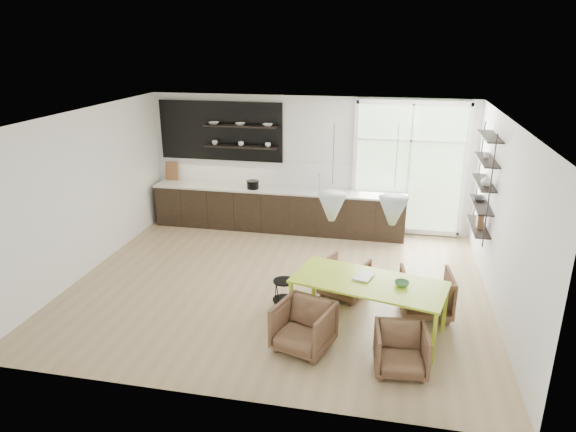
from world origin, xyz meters
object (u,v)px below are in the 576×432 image
Objects in this scene: armchair_back_left at (344,277)px; armchair_front_left at (303,327)px; dining_table at (369,285)px; armchair_front_right at (401,350)px; wire_stool at (284,290)px; armchair_back_right at (426,293)px.

armchair_back_left is 1.71m from armchair_front_left.
dining_table reaches higher than armchair_back_left.
armchair_front_right is (1.30, -0.24, -0.03)m from armchair_front_left.
dining_table is 3.48× the size of armchair_front_right.
dining_table is 3.12× the size of armchair_front_left.
wire_stool is (-0.50, 1.07, -0.04)m from armchair_front_left.
armchair_back_left is 1.04× the size of armchair_front_right.
dining_table reaches higher than armchair_front_left.
armchair_front_left is 1.18m from wire_stool.
armchair_front_left reaches higher than wire_stool.
dining_table is 2.98× the size of armchair_back_right.
armchair_front_left is 1.60× the size of wire_stool.
dining_table is 1.17m from armchair_back_left.
armchair_front_right is at bearing 70.29° from armchair_back_right.
armchair_back_left is at bearing 109.51° from armchair_front_right.
wire_stool is at bearing 138.03° from armchair_front_right.
armchair_back_left is 1.34m from armchair_back_right.
armchair_back_right is at bearing 51.09° from dining_table.
armchair_front_left is at bearing -64.95° from wire_stool.
armchair_back_right is 2.13m from armchair_front_left.
armchair_back_right reaches higher than wire_stool.
armchair_front_right reaches higher than wire_stool.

